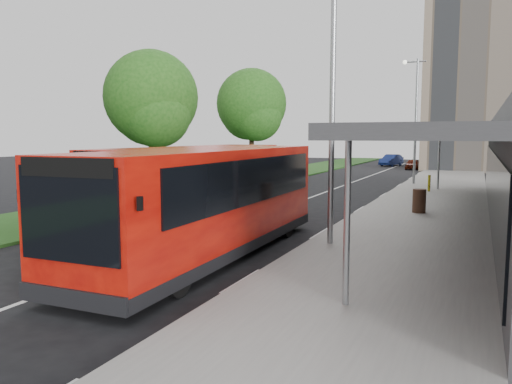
% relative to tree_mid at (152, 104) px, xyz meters
% --- Properties ---
extents(ground, '(120.00, 120.00, 0.00)m').
position_rel_tree_mid_xyz_m(ground, '(7.01, -9.05, -4.83)').
color(ground, black).
rests_on(ground, ground).
extents(pavement, '(5.00, 80.00, 0.15)m').
position_rel_tree_mid_xyz_m(pavement, '(13.01, 10.95, -4.76)').
color(pavement, gray).
rests_on(pavement, ground).
extents(grass_verge, '(5.00, 80.00, 0.10)m').
position_rel_tree_mid_xyz_m(grass_verge, '(0.01, 10.95, -4.78)').
color(grass_verge, '#1F4315').
rests_on(grass_verge, ground).
extents(lane_centre_line, '(0.12, 70.00, 0.01)m').
position_rel_tree_mid_xyz_m(lane_centre_line, '(7.01, 5.95, -4.83)').
color(lane_centre_line, silver).
rests_on(lane_centre_line, ground).
extents(kerb_dashes, '(0.12, 56.00, 0.01)m').
position_rel_tree_mid_xyz_m(kerb_dashes, '(10.31, 9.95, -4.83)').
color(kerb_dashes, silver).
rests_on(kerb_dashes, ground).
extents(tree_mid, '(4.66, 4.66, 7.48)m').
position_rel_tree_mid_xyz_m(tree_mid, '(0.00, 0.00, 0.00)').
color(tree_mid, '#372416').
rests_on(tree_mid, ground).
extents(tree_far, '(5.00, 5.00, 8.03)m').
position_rel_tree_mid_xyz_m(tree_far, '(-0.00, 12.00, 0.35)').
color(tree_far, '#372416').
rests_on(tree_far, ground).
extents(lamp_post_near, '(1.44, 0.28, 8.00)m').
position_rel_tree_mid_xyz_m(lamp_post_near, '(11.13, -7.05, -0.11)').
color(lamp_post_near, gray).
rests_on(lamp_post_near, pavement).
extents(lamp_post_far, '(1.44, 0.28, 8.00)m').
position_rel_tree_mid_xyz_m(lamp_post_far, '(11.13, 12.95, -0.11)').
color(lamp_post_far, gray).
rests_on(lamp_post_far, pavement).
extents(bus_main, '(2.82, 10.30, 2.90)m').
position_rel_tree_mid_xyz_m(bus_main, '(8.50, -9.34, -3.35)').
color(bus_main, red).
rests_on(bus_main, ground).
extents(bus_second, '(2.74, 10.13, 2.85)m').
position_rel_tree_mid_xyz_m(bus_second, '(5.71, -5.28, -3.37)').
color(bus_second, red).
rests_on(bus_second, ground).
extents(litter_bin, '(0.63, 0.63, 0.95)m').
position_rel_tree_mid_xyz_m(litter_bin, '(12.91, 0.08, -4.20)').
color(litter_bin, '#382216').
rests_on(litter_bin, pavement).
extents(bollard, '(0.15, 0.15, 0.92)m').
position_rel_tree_mid_xyz_m(bollard, '(12.56, 8.41, -4.22)').
color(bollard, yellow).
rests_on(bollard, pavement).
extents(car_near, '(1.25, 3.04, 1.03)m').
position_rel_tree_mid_xyz_m(car_near, '(9.19, 29.63, -4.32)').
color(car_near, '#621C0E').
rests_on(car_near, ground).
extents(car_far, '(2.19, 3.98, 1.24)m').
position_rel_tree_mid_xyz_m(car_far, '(6.32, 34.70, -4.21)').
color(car_far, navy).
rests_on(car_far, ground).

